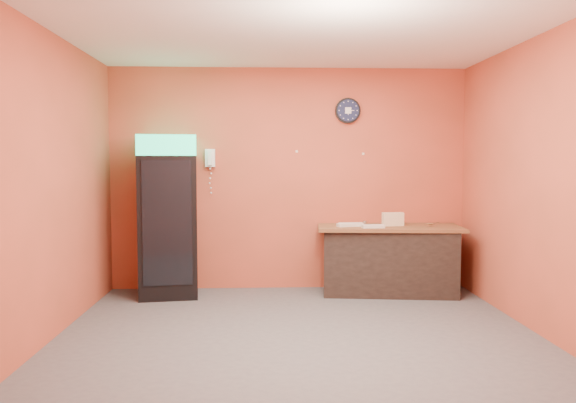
{
  "coord_description": "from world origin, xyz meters",
  "views": [
    {
      "loc": [
        -0.32,
        -5.13,
        1.61
      ],
      "look_at": [
        -0.07,
        0.6,
        1.21
      ],
      "focal_mm": 35.0,
      "sensor_mm": 36.0,
      "label": 1
    }
  ],
  "objects": [
    {
      "name": "wall_clock",
      "position": [
        0.75,
        1.97,
        2.26
      ],
      "size": [
        0.32,
        0.06,
        0.32
      ],
      "color": "black",
      "rests_on": "back_wall"
    },
    {
      "name": "sub_roll_stack",
      "position": [
        1.26,
        1.64,
        0.91
      ],
      "size": [
        0.27,
        0.13,
        0.16
      ],
      "rotation": [
        0.0,
        0.0,
        0.14
      ],
      "color": "beige",
      "rests_on": "butcher_paper"
    },
    {
      "name": "right_wall",
      "position": [
        2.25,
        0.0,
        1.4
      ],
      "size": [
        0.02,
        4.0,
        2.8
      ],
      "primitive_type": "cube",
      "color": "#C95138",
      "rests_on": "floor"
    },
    {
      "name": "left_wall",
      "position": [
        -2.25,
        0.0,
        1.4
      ],
      "size": [
        0.02,
        4.0,
        2.8
      ],
      "primitive_type": "cube",
      "color": "#C95138",
      "rests_on": "floor"
    },
    {
      "name": "kitchen_tool",
      "position": [
        0.93,
        1.74,
        0.86
      ],
      "size": [
        0.05,
        0.05,
        0.05
      ],
      "primitive_type": "cylinder",
      "color": "silver",
      "rests_on": "butcher_paper"
    },
    {
      "name": "prep_counter",
      "position": [
        1.22,
        1.65,
        0.4
      ],
      "size": [
        1.66,
        0.89,
        0.79
      ],
      "primitive_type": "cube",
      "rotation": [
        0.0,
        0.0,
        -0.12
      ],
      "color": "black",
      "rests_on": "floor"
    },
    {
      "name": "wrapped_sandwich_mid",
      "position": [
        0.98,
        1.44,
        0.85
      ],
      "size": [
        0.27,
        0.12,
        0.04
      ],
      "primitive_type": "cube",
      "rotation": [
        0.0,
        0.0,
        0.07
      ],
      "color": "silver",
      "rests_on": "butcher_paper"
    },
    {
      "name": "wrapped_sandwich_left",
      "position": [
        0.7,
        1.6,
        0.85
      ],
      "size": [
        0.28,
        0.17,
        0.04
      ],
      "primitive_type": "cube",
      "rotation": [
        0.0,
        0.0,
        0.29
      ],
      "color": "silver",
      "rests_on": "butcher_paper"
    },
    {
      "name": "beverage_cooler",
      "position": [
        -1.48,
        1.61,
        0.94
      ],
      "size": [
        0.76,
        0.76,
        1.93
      ],
      "rotation": [
        0.0,
        0.0,
        0.13
      ],
      "color": "black",
      "rests_on": "floor"
    },
    {
      "name": "ceiling",
      "position": [
        0.0,
        0.0,
        2.8
      ],
      "size": [
        4.5,
        4.0,
        0.02
      ],
      "primitive_type": "cube",
      "color": "white",
      "rests_on": "back_wall"
    },
    {
      "name": "floor",
      "position": [
        0.0,
        0.0,
        0.0
      ],
      "size": [
        4.5,
        4.5,
        0.0
      ],
      "primitive_type": "plane",
      "color": "#47474C",
      "rests_on": "ground"
    },
    {
      "name": "wrapped_sandwich_right",
      "position": [
        0.74,
        1.62,
        0.85
      ],
      "size": [
        0.3,
        0.14,
        0.04
      ],
      "primitive_type": "cube",
      "rotation": [
        0.0,
        0.0,
        0.09
      ],
      "color": "silver",
      "rests_on": "butcher_paper"
    },
    {
      "name": "butcher_paper",
      "position": [
        1.22,
        1.65,
        0.81
      ],
      "size": [
        1.8,
        0.93,
        0.04
      ],
      "primitive_type": "cube",
      "rotation": [
        0.0,
        0.0,
        -0.09
      ],
      "color": "brown",
      "rests_on": "prep_counter"
    },
    {
      "name": "wall_phone",
      "position": [
        -0.99,
        1.95,
        1.67
      ],
      "size": [
        0.12,
        0.11,
        0.22
      ],
      "color": "white",
      "rests_on": "back_wall"
    },
    {
      "name": "back_wall",
      "position": [
        0.0,
        2.0,
        1.4
      ],
      "size": [
        4.5,
        0.02,
        2.8
      ],
      "primitive_type": "cube",
      "color": "#C95138",
      "rests_on": "floor"
    }
  ]
}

